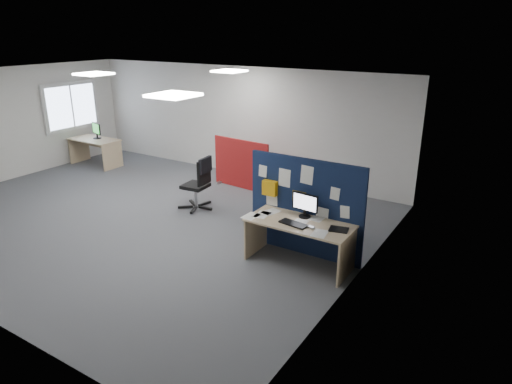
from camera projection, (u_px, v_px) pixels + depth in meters
The scene contains 18 objects.
floor at pixel (140, 217), 9.13m from camera, with size 9.00×9.00×0.00m, color #4C4F53.
ceiling at pixel (127, 79), 8.21m from camera, with size 9.00×7.00×0.02m, color white.
wall_back at pixel (237, 121), 11.46m from camera, with size 9.00×0.02×2.70m, color silver.
wall_left at pixel (0, 126), 10.91m from camera, with size 0.02×7.00×2.70m, color silver.
wall_right at pixel (361, 195), 6.43m from camera, with size 0.02×7.00×2.70m, color silver.
window at pixel (71, 106), 12.41m from camera, with size 0.06×1.70×1.30m.
ceiling_lights at pixel (166, 78), 8.59m from camera, with size 4.10×4.10×0.04m.
navy_divider at pixel (304, 207), 7.40m from camera, with size 1.99×0.30×1.64m.
main_desk at pixel (300, 232), 7.14m from camera, with size 1.66×0.74×0.73m.
monitor_main at pixel (305, 204), 7.17m from camera, with size 0.45×0.19×0.39m.
keyboard at pixel (293, 224), 6.97m from camera, with size 0.45×0.18×0.03m, color black.
mouse at pixel (311, 227), 6.84m from camera, with size 0.10×0.06×0.03m, color #A2A3A8.
paper_tray at pixel (339, 229), 6.78m from camera, with size 0.28×0.22×0.01m, color black.
red_divider at pixel (241, 165), 10.60m from camera, with size 1.54×0.30×1.16m.
second_desk at pixel (96, 145), 12.41m from camera, with size 1.41×0.71×0.73m.
monitor_second at pixel (96, 130), 12.30m from camera, with size 0.46×0.21×0.42m.
office_chair at pixel (200, 180), 9.30m from camera, with size 0.72×0.74×1.11m.
desk_papers at pixel (286, 219), 7.16m from camera, with size 1.44×0.83×0.00m.
Camera 1 is at (6.44, -5.90, 3.57)m, focal length 32.00 mm.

